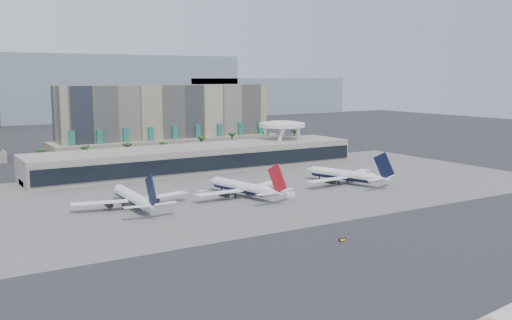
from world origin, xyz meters
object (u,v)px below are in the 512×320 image
airliner_left (133,198)px  service_vehicle_a (202,193)px  airliner_centre (243,187)px  service_vehicle_b (290,195)px  airliner_right (345,175)px  taxiway_sign (342,240)px

airliner_left → service_vehicle_a: size_ratio=11.61×
service_vehicle_a → airliner_centre: bearing=-66.3°
airliner_centre → service_vehicle_b: size_ratio=12.12×
airliner_right → service_vehicle_b: 38.45m
airliner_centre → service_vehicle_a: airliner_centre is taller
airliner_centre → service_vehicle_a: bearing=125.9°
airliner_right → service_vehicle_b: size_ratio=12.26×
airliner_centre → airliner_right: size_ratio=0.99×
airliner_left → airliner_centre: bearing=-4.3°
service_vehicle_b → taxiway_sign: service_vehicle_b is taller
airliner_left → airliner_right: bearing=-0.9°
airliner_right → service_vehicle_a: 65.83m
airliner_left → service_vehicle_b: size_ratio=12.34×
service_vehicle_a → service_vehicle_b: service_vehicle_a is taller
service_vehicle_b → taxiway_sign: size_ratio=1.64×
airliner_centre → taxiway_sign: airliner_centre is taller
airliner_centre → airliner_right: bearing=-11.2°
service_vehicle_a → taxiway_sign: 79.28m
airliner_left → service_vehicle_b: (59.06, -13.38, -2.97)m
service_vehicle_b → airliner_left: bearing=173.2°
airliner_left → taxiway_sign: (37.14, -71.65, -3.41)m
airliner_centre → airliner_right: (52.41, 0.96, 0.11)m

